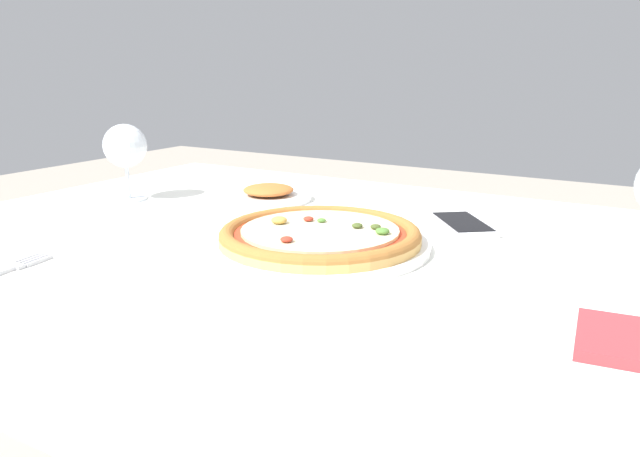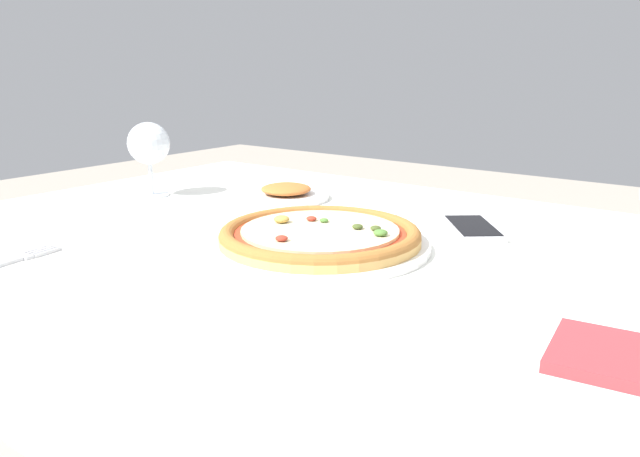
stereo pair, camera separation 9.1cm
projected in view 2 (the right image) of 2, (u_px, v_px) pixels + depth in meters
dining_table at (324, 304)px, 0.93m from camera, size 1.42×1.03×0.76m
pizza_plate at (320, 237)px, 0.91m from camera, size 0.32×0.32×0.04m
fork at (7, 262)px, 0.85m from camera, size 0.05×0.17×0.00m
wine_glass_far_left at (149, 145)px, 1.24m from camera, size 0.08×0.08×0.15m
cell_phone at (472, 228)px, 1.01m from camera, size 0.14×0.16×0.01m
side_plate at (286, 193)px, 1.24m from camera, size 0.17×0.17×0.03m
napkin_folded at (639, 362)px, 0.56m from camera, size 0.16×0.13×0.01m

